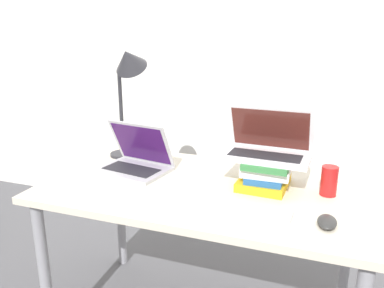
{
  "coord_description": "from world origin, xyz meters",
  "views": [
    {
      "loc": [
        0.46,
        -1.06,
        1.36
      ],
      "look_at": [
        -0.06,
        0.39,
        0.91
      ],
      "focal_mm": 35.0,
      "sensor_mm": 36.0,
      "label": 1
    }
  ],
  "objects_px": {
    "laptop_left": "(136,161)",
    "wireless_keyboard": "(251,211)",
    "laptop_on_books": "(267,147)",
    "soda_can": "(329,181)",
    "mouse": "(327,222)",
    "desk_lamp": "(127,73)",
    "book_stack": "(266,173)"
  },
  "relations": [
    {
      "from": "laptop_left",
      "to": "wireless_keyboard",
      "type": "bearing_deg",
      "value": -23.02
    },
    {
      "from": "laptop_on_books",
      "to": "soda_can",
      "type": "distance_m",
      "value": 0.28
    },
    {
      "from": "laptop_left",
      "to": "mouse",
      "type": "distance_m",
      "value": 0.91
    },
    {
      "from": "laptop_on_books",
      "to": "soda_can",
      "type": "xyz_separation_m",
      "value": [
        0.26,
        -0.03,
        -0.11
      ]
    },
    {
      "from": "desk_lamp",
      "to": "soda_can",
      "type": "bearing_deg",
      "value": -8.34
    },
    {
      "from": "book_stack",
      "to": "wireless_keyboard",
      "type": "height_order",
      "value": "book_stack"
    },
    {
      "from": "mouse",
      "to": "book_stack",
      "type": "bearing_deg",
      "value": 132.33
    },
    {
      "from": "laptop_left",
      "to": "desk_lamp",
      "type": "xyz_separation_m",
      "value": [
        -0.11,
        0.15,
        0.4
      ]
    },
    {
      "from": "mouse",
      "to": "desk_lamp",
      "type": "distance_m",
      "value": 1.15
    },
    {
      "from": "laptop_left",
      "to": "book_stack",
      "type": "distance_m",
      "value": 0.62
    },
    {
      "from": "mouse",
      "to": "soda_can",
      "type": "bearing_deg",
      "value": 89.89
    },
    {
      "from": "desk_lamp",
      "to": "book_stack",
      "type": "bearing_deg",
      "value": -10.73
    },
    {
      "from": "soda_can",
      "to": "wireless_keyboard",
      "type": "bearing_deg",
      "value": -135.3
    },
    {
      "from": "laptop_on_books",
      "to": "wireless_keyboard",
      "type": "relative_size",
      "value": 1.25
    },
    {
      "from": "desk_lamp",
      "to": "wireless_keyboard",
      "type": "bearing_deg",
      "value": -29.65
    },
    {
      "from": "laptop_left",
      "to": "desk_lamp",
      "type": "height_order",
      "value": "desk_lamp"
    },
    {
      "from": "laptop_left",
      "to": "wireless_keyboard",
      "type": "height_order",
      "value": "laptop_left"
    },
    {
      "from": "mouse",
      "to": "soda_can",
      "type": "height_order",
      "value": "soda_can"
    },
    {
      "from": "book_stack",
      "to": "mouse",
      "type": "height_order",
      "value": "book_stack"
    },
    {
      "from": "laptop_on_books",
      "to": "desk_lamp",
      "type": "xyz_separation_m",
      "value": [
        -0.72,
        0.12,
        0.28
      ]
    },
    {
      "from": "wireless_keyboard",
      "to": "soda_can",
      "type": "height_order",
      "value": "soda_can"
    },
    {
      "from": "book_stack",
      "to": "laptop_on_books",
      "type": "relative_size",
      "value": 0.66
    },
    {
      "from": "soda_can",
      "to": "desk_lamp",
      "type": "bearing_deg",
      "value": 171.66
    },
    {
      "from": "laptop_left",
      "to": "laptop_on_books",
      "type": "bearing_deg",
      "value": 2.84
    },
    {
      "from": "book_stack",
      "to": "desk_lamp",
      "type": "xyz_separation_m",
      "value": [
        -0.73,
        0.14,
        0.39
      ]
    },
    {
      "from": "laptop_left",
      "to": "desk_lamp",
      "type": "relative_size",
      "value": 0.6
    },
    {
      "from": "wireless_keyboard",
      "to": "desk_lamp",
      "type": "bearing_deg",
      "value": 150.35
    },
    {
      "from": "book_stack",
      "to": "desk_lamp",
      "type": "height_order",
      "value": "desk_lamp"
    },
    {
      "from": "wireless_keyboard",
      "to": "soda_can",
      "type": "relative_size",
      "value": 2.48
    },
    {
      "from": "book_stack",
      "to": "laptop_on_books",
      "type": "xyz_separation_m",
      "value": [
        -0.0,
        0.02,
        0.11
      ]
    },
    {
      "from": "wireless_keyboard",
      "to": "desk_lamp",
      "type": "xyz_separation_m",
      "value": [
        -0.71,
        0.41,
        0.44
      ]
    },
    {
      "from": "laptop_left",
      "to": "desk_lamp",
      "type": "distance_m",
      "value": 0.44
    }
  ]
}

